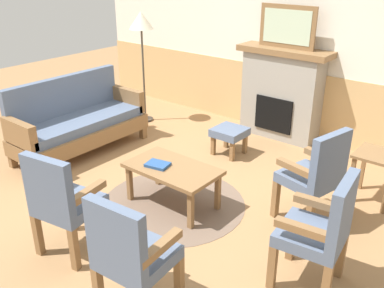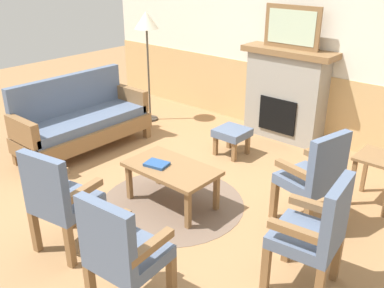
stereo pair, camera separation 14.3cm
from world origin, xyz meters
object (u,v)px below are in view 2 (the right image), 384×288
object	(u,v)px
armchair_near_fireplace	(315,175)
armchair_by_window_left	(316,231)
side_table	(379,167)
framed_picture	(292,27)
footstool	(232,134)
book_on_table	(157,164)
armchair_front_left	(59,197)
armchair_front_center	(122,251)
fireplace	(286,94)
coffee_table	(172,171)
couch	(82,121)
floor_lamp_by_couch	(147,27)

from	to	relation	value
armchair_near_fireplace	armchair_by_window_left	world-z (taller)	same
armchair_by_window_left	side_table	xyz separation A→B (m)	(-0.08, 1.61, -0.10)
framed_picture	footstool	xyz separation A→B (m)	(-0.20, -0.97, -1.28)
book_on_table	armchair_front_left	world-z (taller)	armchair_front_left
framed_picture	armchair_front_center	bearing A→B (deg)	-77.47
fireplace	side_table	world-z (taller)	fireplace
armchair_near_fireplace	armchair_front_center	distance (m)	1.99
armchair_by_window_left	coffee_table	bearing A→B (deg)	173.17
armchair_front_left	armchair_near_fireplace	bearing A→B (deg)	51.09
side_table	footstool	bearing A→B (deg)	179.78
armchair_near_fireplace	armchair_by_window_left	bearing A→B (deg)	-63.36
framed_picture	armchair_front_center	xyz separation A→B (m)	(0.82, -3.69, -1.02)
fireplace	armchair_front_center	size ratio (longest dim) A/B	1.33
fireplace	armchair_by_window_left	bearing A→B (deg)	-56.14
framed_picture	couch	size ratio (longest dim) A/B	0.44
coffee_table	footstool	world-z (taller)	coffee_table
armchair_near_fireplace	side_table	bearing A→B (deg)	67.10
coffee_table	couch	bearing A→B (deg)	172.83
fireplace	floor_lamp_by_couch	xyz separation A→B (m)	(-1.96, -0.76, 0.80)
armchair_near_fireplace	armchair_front_left	distance (m)	2.31
framed_picture	armchair_near_fireplace	xyz separation A→B (m)	(1.32, -1.76, -1.02)
side_table	coffee_table	bearing A→B (deg)	-138.76
book_on_table	side_table	world-z (taller)	side_table
footstool	floor_lamp_by_couch	xyz separation A→B (m)	(-1.76, 0.21, 1.17)
footstool	armchair_front_left	world-z (taller)	armchair_front_left
footstool	armchair_front_center	distance (m)	2.91
book_on_table	floor_lamp_by_couch	size ratio (longest dim) A/B	0.14
fireplace	armchair_front_left	bearing A→B (deg)	-92.12
coffee_table	side_table	bearing A→B (deg)	41.24
footstool	side_table	size ratio (longest dim) A/B	0.73
coffee_table	side_table	xyz separation A→B (m)	(1.60, 1.40, 0.05)
fireplace	coffee_table	xyz separation A→B (m)	(0.05, -2.38, -0.27)
coffee_table	armchair_by_window_left	world-z (taller)	armchair_by_window_left
couch	footstool	bearing A→B (deg)	35.95
framed_picture	coffee_table	size ratio (longest dim) A/B	0.83
fireplace	book_on_table	world-z (taller)	fireplace
coffee_table	book_on_table	world-z (taller)	book_on_table
footstool	armchair_near_fireplace	bearing A→B (deg)	-27.58
framed_picture	book_on_table	world-z (taller)	framed_picture
armchair_front_left	side_table	bearing A→B (deg)	55.39
armchair_near_fireplace	side_table	world-z (taller)	armchair_near_fireplace
armchair_by_window_left	armchair_front_left	distance (m)	2.11
framed_picture	footstool	distance (m)	1.61
footstool	floor_lamp_by_couch	bearing A→B (deg)	173.29
coffee_table	book_on_table	bearing A→B (deg)	-149.25
fireplace	armchair_near_fireplace	bearing A→B (deg)	-53.16
book_on_table	fireplace	bearing A→B (deg)	88.13
armchair_near_fireplace	side_table	distance (m)	0.86
couch	floor_lamp_by_couch	bearing A→B (deg)	95.78
coffee_table	book_on_table	xyz separation A→B (m)	(-0.13, -0.08, 0.07)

